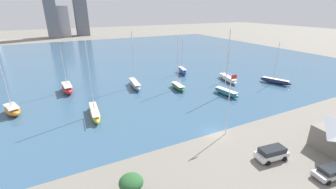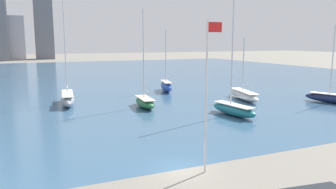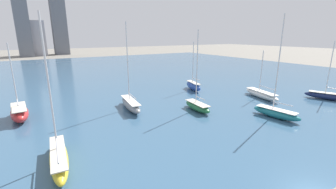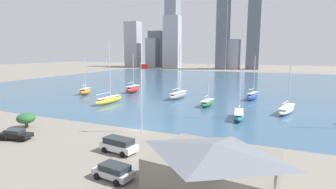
% 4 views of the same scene
% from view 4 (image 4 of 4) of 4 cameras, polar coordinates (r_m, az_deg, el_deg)
% --- Properties ---
extents(ground_plane, '(500.00, 500.00, 0.00)m').
position_cam_4_polar(ground_plane, '(44.48, -6.51, -7.56)').
color(ground_plane, gray).
extents(harbor_water, '(180.00, 140.00, 0.00)m').
position_cam_4_polar(harbor_water, '(109.71, 12.03, 2.29)').
color(harbor_water, '#385B7A').
rests_on(harbor_water, ground_plane).
extents(boat_shed, '(11.53, 9.42, 4.63)m').
position_cam_4_polar(boat_shed, '(25.20, 9.90, -15.45)').
color(boat_shed, slate).
rests_on(boat_shed, ground_plane).
extents(flag_pole, '(1.24, 0.14, 11.12)m').
position_cam_4_polar(flag_pole, '(41.36, -5.74, -0.22)').
color(flag_pole, silver).
rests_on(flag_pole, ground_plane).
extents(yard_shrub, '(2.96, 2.96, 2.57)m').
position_cam_4_polar(yard_shrub, '(50.77, -28.52, -4.60)').
color(yard_shrub, '#4C3823').
rests_on(yard_shrub, ground_plane).
extents(distant_city_skyline, '(115.82, 20.07, 74.41)m').
position_cam_4_polar(distant_city_skyline, '(218.68, 4.92, 12.39)').
color(distant_city_skyline, '#9E9EA8').
rests_on(distant_city_skyline, ground_plane).
extents(sailboat_orange, '(4.47, 6.65, 11.39)m').
position_cam_4_polar(sailboat_orange, '(84.04, -17.61, 0.71)').
color(sailboat_orange, orange).
rests_on(sailboat_orange, harbor_water).
extents(sailboat_teal, '(2.94, 8.03, 16.45)m').
position_cam_4_polar(sailboat_teal, '(52.39, 15.17, -4.19)').
color(sailboat_teal, '#1E757F').
rests_on(sailboat_teal, harbor_water).
extents(sailboat_blue, '(3.30, 7.52, 11.77)m').
position_cam_4_polar(sailboat_blue, '(74.52, 17.93, -0.29)').
color(sailboat_blue, '#284CA8').
rests_on(sailboat_blue, harbor_water).
extents(sailboat_green, '(2.60, 7.11, 14.22)m').
position_cam_4_polar(sailboat_green, '(63.40, 8.53, -1.72)').
color(sailboat_green, '#236B3D').
rests_on(sailboat_green, harbor_water).
extents(sailboat_red, '(2.95, 7.97, 12.21)m').
position_cam_4_polar(sailboat_red, '(84.48, -7.68, 1.20)').
color(sailboat_red, '#B72828').
rests_on(sailboat_red, harbor_water).
extents(sailboat_yellow, '(2.42, 10.03, 15.47)m').
position_cam_4_polar(sailboat_yellow, '(67.58, -12.75, -1.09)').
color(sailboat_yellow, yellow).
rests_on(sailboat_yellow, harbor_water).
extents(sailboat_gray, '(2.99, 10.00, 15.59)m').
position_cam_4_polar(sailboat_gray, '(72.95, 2.25, -0.09)').
color(sailboat_gray, gray).
rests_on(sailboat_gray, harbor_water).
extents(sailboat_white, '(4.47, 10.23, 10.18)m').
position_cam_4_polar(sailboat_white, '(60.92, 24.39, -2.96)').
color(sailboat_white, white).
rests_on(sailboat_white, harbor_water).
extents(parked_suv_white, '(5.10, 2.90, 1.92)m').
position_cam_4_polar(parked_suv_white, '(34.83, -10.66, -10.65)').
color(parked_suv_white, white).
rests_on(parked_suv_white, ground_plane).
extents(parked_wagon_silver, '(4.52, 2.75, 1.56)m').
position_cam_4_polar(parked_wagon_silver, '(28.25, -11.70, -15.98)').
color(parked_wagon_silver, '#B7B7BC').
rests_on(parked_wagon_silver, ground_plane).
extents(parked_sedan_black, '(5.20, 2.99, 1.52)m').
position_cam_4_polar(parked_sedan_black, '(45.20, -30.37, -7.46)').
color(parked_sedan_black, black).
rests_on(parked_sedan_black, ground_plane).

